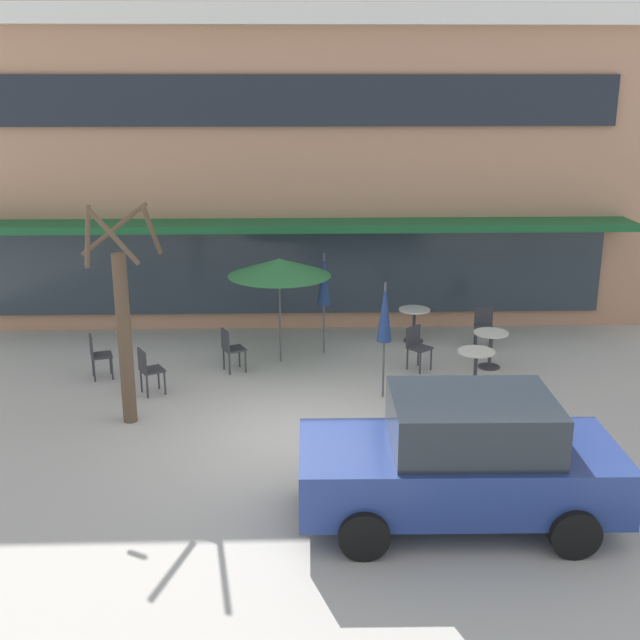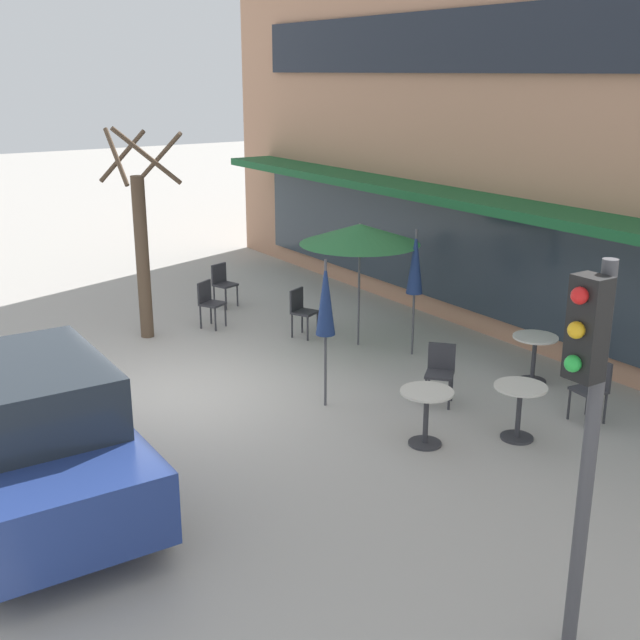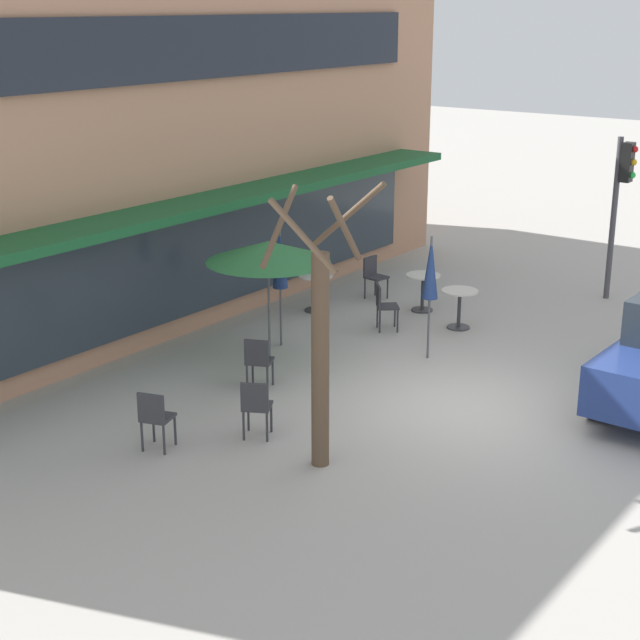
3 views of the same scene
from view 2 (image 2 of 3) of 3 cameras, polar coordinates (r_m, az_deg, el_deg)
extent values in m
plane|color=#ADA8A0|center=(12.40, -10.02, -5.30)|extent=(80.00, 80.00, 0.00)
cube|color=tan|center=(17.94, 20.70, 12.76)|extent=(17.69, 8.00, 7.25)
cube|color=#19592D|center=(14.64, 9.51, 8.58)|extent=(15.03, 1.10, 0.16)
cube|color=#1E232D|center=(14.83, 11.52, 18.95)|extent=(14.15, 0.10, 1.10)
cube|color=#2D3842|center=(15.20, 10.65, 4.23)|extent=(14.15, 0.10, 1.90)
cylinder|color=#333338|center=(13.17, 14.83, -4.20)|extent=(0.44, 0.44, 0.03)
cylinder|color=#333338|center=(13.04, 14.95, -2.71)|extent=(0.07, 0.07, 0.70)
cylinder|color=silver|center=(12.92, 15.08, -1.19)|extent=(0.70, 0.70, 0.03)
cylinder|color=#333338|center=(11.16, 13.81, -8.11)|extent=(0.44, 0.44, 0.03)
cylinder|color=#333338|center=(11.02, 13.95, -6.39)|extent=(0.07, 0.07, 0.70)
cylinder|color=silver|center=(10.88, 14.09, -4.63)|extent=(0.70, 0.70, 0.03)
cylinder|color=#333338|center=(10.78, 7.46, -8.68)|extent=(0.44, 0.44, 0.03)
cylinder|color=#333338|center=(10.63, 7.54, -6.91)|extent=(0.07, 0.07, 0.70)
cylinder|color=silver|center=(10.48, 7.62, -5.09)|extent=(0.70, 0.70, 0.03)
cylinder|color=#4C4C51|center=(11.48, 0.39, -1.03)|extent=(0.04, 0.04, 2.20)
cone|color=navy|center=(11.32, 0.40, 1.62)|extent=(0.28, 0.28, 1.10)
cylinder|color=#4C4C51|center=(13.71, 6.71, 1.91)|extent=(0.04, 0.04, 2.20)
cone|color=navy|center=(13.57, 6.79, 4.15)|extent=(0.28, 0.28, 1.10)
cylinder|color=#4C4C51|center=(14.11, 2.79, 2.46)|extent=(0.04, 0.04, 2.20)
cone|color=#286B38|center=(13.90, 2.85, 6.14)|extent=(2.10, 2.10, 0.35)
cylinder|color=#333338|center=(14.84, -0.18, -0.30)|extent=(0.04, 0.04, 0.45)
cylinder|color=#333338|center=(14.56, -0.89, -0.64)|extent=(0.04, 0.04, 0.45)
cylinder|color=#333338|center=(15.01, -1.28, -0.09)|extent=(0.04, 0.04, 0.45)
cylinder|color=#333338|center=(14.74, -2.00, -0.42)|extent=(0.04, 0.04, 0.45)
cube|color=#333338|center=(14.71, -1.09, 0.55)|extent=(0.53, 0.53, 0.04)
cube|color=#333338|center=(14.75, -1.68, 1.47)|extent=(0.20, 0.38, 0.40)
cylinder|color=#333338|center=(16.80, -5.90, 1.72)|extent=(0.04, 0.04, 0.45)
cylinder|color=#333338|center=(16.57, -6.72, 1.47)|extent=(0.04, 0.04, 0.45)
cylinder|color=#333338|center=(17.03, -6.72, 1.91)|extent=(0.04, 0.04, 0.45)
cylinder|color=#333338|center=(16.80, -7.54, 1.67)|extent=(0.04, 0.04, 0.45)
cube|color=#333338|center=(16.74, -6.75, 2.50)|extent=(0.50, 0.50, 0.04)
cube|color=#333338|center=(16.81, -7.21, 3.32)|extent=(0.16, 0.39, 0.40)
cylinder|color=#333338|center=(11.78, 9.16, -5.31)|extent=(0.04, 0.04, 0.45)
cylinder|color=#333338|center=(11.82, 7.52, -5.16)|extent=(0.04, 0.04, 0.45)
cylinder|color=#333338|center=(12.10, 9.35, -4.71)|extent=(0.04, 0.04, 0.45)
cylinder|color=#333338|center=(12.13, 7.75, -4.57)|extent=(0.04, 0.04, 0.45)
cube|color=#333338|center=(11.87, 8.50, -3.84)|extent=(0.56, 0.56, 0.04)
cube|color=#333338|center=(11.96, 8.65, -2.55)|extent=(0.33, 0.29, 0.40)
cylinder|color=#333338|center=(11.64, 18.44, -6.30)|extent=(0.04, 0.04, 0.45)
cylinder|color=#333338|center=(11.86, 17.29, -5.75)|extent=(0.04, 0.04, 0.45)
cylinder|color=#333338|center=(11.87, 19.61, -5.96)|extent=(0.04, 0.04, 0.45)
cylinder|color=#333338|center=(12.09, 18.46, -5.42)|extent=(0.04, 0.04, 0.45)
cube|color=#333338|center=(11.77, 18.56, -4.76)|extent=(0.45, 0.45, 0.04)
cube|color=#333338|center=(11.82, 19.28, -3.60)|extent=(0.40, 0.09, 0.40)
cylinder|color=#333338|center=(15.50, -6.74, 0.36)|extent=(0.04, 0.04, 0.45)
cylinder|color=#333338|center=(15.23, -7.45, 0.02)|extent=(0.04, 0.04, 0.45)
cylinder|color=#333338|center=(15.68, -7.77, 0.52)|extent=(0.04, 0.04, 0.45)
cylinder|color=#333338|center=(15.42, -8.49, 0.20)|extent=(0.04, 0.04, 0.45)
cube|color=#333338|center=(15.39, -7.65, 1.15)|extent=(0.54, 0.54, 0.04)
cube|color=#333338|center=(15.43, -8.23, 2.02)|extent=(0.23, 0.37, 0.40)
cube|color=navy|center=(9.57, -19.95, -8.59)|extent=(4.23, 1.87, 0.76)
cube|color=#232B33|center=(9.16, -20.19, -4.88)|extent=(2.13, 1.63, 0.68)
cylinder|color=black|center=(11.07, -16.79, -6.86)|extent=(0.64, 0.23, 0.64)
cylinder|color=black|center=(8.84, -11.85, -12.91)|extent=(0.64, 0.23, 0.64)
cylinder|color=brown|center=(14.82, -12.51, 4.30)|extent=(0.24, 0.24, 2.96)
cylinder|color=brown|center=(13.99, -12.19, 11.31)|extent=(0.11, 1.19, 1.03)
cylinder|color=brown|center=(14.88, -11.24, 11.41)|extent=(1.14, 0.40, 0.88)
cylinder|color=brown|center=(14.93, -13.86, 11.27)|extent=(0.22, 0.97, 0.88)
cylinder|color=brown|center=(14.38, -14.29, 11.18)|extent=(0.78, 0.14, 0.95)
cylinder|color=#47474C|center=(6.79, 18.50, -9.98)|extent=(0.12, 0.12, 3.40)
cube|color=black|center=(6.21, 18.51, -0.57)|extent=(0.26, 0.20, 0.80)
sphere|color=red|center=(6.04, 17.98, 1.66)|extent=(0.13, 0.13, 0.13)
sphere|color=gold|center=(6.11, 17.76, -0.69)|extent=(0.13, 0.13, 0.13)
sphere|color=green|center=(6.19, 17.54, -2.98)|extent=(0.13, 0.13, 0.13)
camera|label=1|loc=(13.19, -71.72, 10.09)|focal=45.00mm
camera|label=3|loc=(23.35, -40.52, 16.50)|focal=55.00mm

